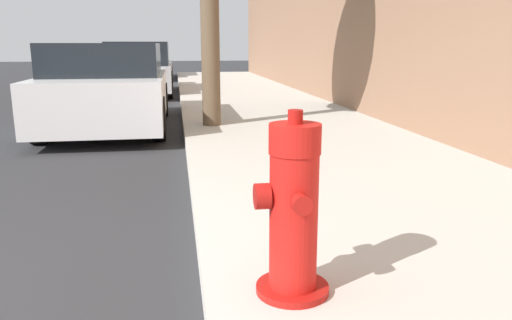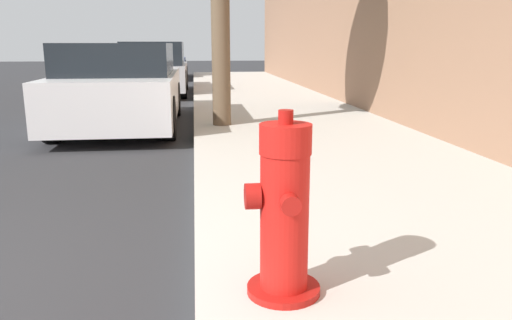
{
  "view_description": "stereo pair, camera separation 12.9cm",
  "coord_description": "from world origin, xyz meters",
  "px_view_note": "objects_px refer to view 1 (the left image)",
  "views": [
    {
      "loc": [
        1.91,
        -2.29,
        1.35
      ],
      "look_at": [
        2.46,
        1.12,
        0.55
      ],
      "focal_mm": 35.0,
      "sensor_mm": 36.0,
      "label": 1
    },
    {
      "loc": [
        2.04,
        -2.31,
        1.35
      ],
      "look_at": [
        2.46,
        1.12,
        0.55
      ],
      "focal_mm": 35.0,
      "sensor_mm": 36.0,
      "label": 2
    }
  ],
  "objects_px": {
    "fire_hydrant": "(293,213)",
    "parked_car_far": "(146,63)",
    "parked_car_mid": "(140,69)",
    "parked_car_near": "(109,88)"
  },
  "relations": [
    {
      "from": "parked_car_mid",
      "to": "parked_car_far",
      "type": "relative_size",
      "value": 0.92
    },
    {
      "from": "parked_car_far",
      "to": "parked_car_near",
      "type": "bearing_deg",
      "value": -89.76
    },
    {
      "from": "fire_hydrant",
      "to": "parked_car_far",
      "type": "relative_size",
      "value": 0.21
    },
    {
      "from": "parked_car_near",
      "to": "parked_car_mid",
      "type": "xyz_separation_m",
      "value": [
        0.13,
        5.6,
        0.02
      ]
    },
    {
      "from": "parked_car_far",
      "to": "fire_hydrant",
      "type": "bearing_deg",
      "value": -84.88
    },
    {
      "from": "parked_car_mid",
      "to": "parked_car_far",
      "type": "xyz_separation_m",
      "value": [
        -0.18,
        6.61,
        -0.06
      ]
    },
    {
      "from": "parked_car_mid",
      "to": "parked_car_far",
      "type": "distance_m",
      "value": 6.61
    },
    {
      "from": "fire_hydrant",
      "to": "parked_car_mid",
      "type": "xyz_separation_m",
      "value": [
        -1.47,
        11.79,
        0.12
      ]
    },
    {
      "from": "parked_car_near",
      "to": "parked_car_far",
      "type": "relative_size",
      "value": 0.94
    },
    {
      "from": "fire_hydrant",
      "to": "parked_car_far",
      "type": "distance_m",
      "value": 18.47
    }
  ]
}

